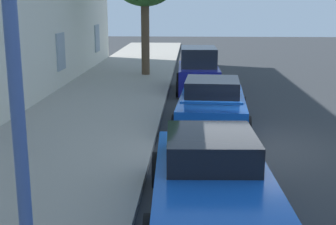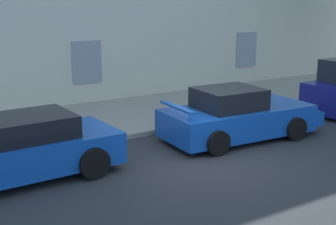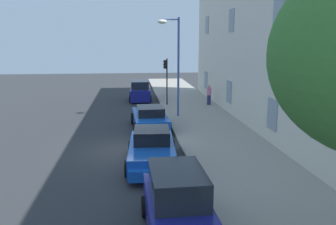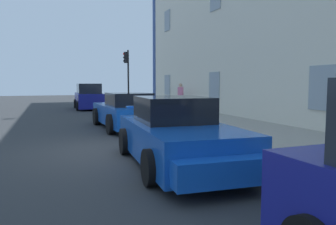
% 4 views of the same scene
% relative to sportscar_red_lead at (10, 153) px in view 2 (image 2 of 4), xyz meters
% --- Properties ---
extents(ground_plane, '(80.00, 80.00, 0.00)m').
position_rel_sportscar_red_lead_xyz_m(ground_plane, '(4.22, -1.25, -0.62)').
color(ground_plane, '#2B2D30').
extents(sidewalk, '(60.00, 4.44, 0.14)m').
position_rel_sportscar_red_lead_xyz_m(sidewalk, '(4.22, 3.49, -0.55)').
color(sidewalk, gray).
rests_on(sidewalk, ground).
extents(sportscar_red_lead, '(4.85, 2.21, 1.39)m').
position_rel_sportscar_red_lead_xyz_m(sportscar_red_lead, '(0.00, 0.00, 0.00)').
color(sportscar_red_lead, '#144CB2').
rests_on(sportscar_red_lead, ground).
extents(sportscar_yellow_flank, '(4.69, 2.25, 1.46)m').
position_rel_sportscar_red_lead_xyz_m(sportscar_yellow_flank, '(6.27, -0.26, -0.00)').
color(sportscar_yellow_flank, '#144CB2').
rests_on(sportscar_yellow_flank, ground).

